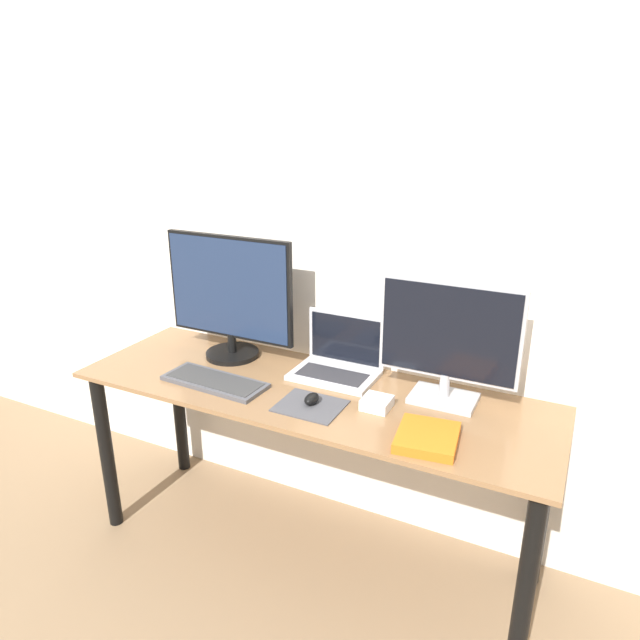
{
  "coord_description": "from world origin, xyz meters",
  "views": [
    {
      "loc": [
        0.89,
        -1.41,
        1.72
      ],
      "look_at": [
        0.01,
        0.36,
        1.0
      ],
      "focal_mm": 32.0,
      "sensor_mm": 36.0,
      "label": 1
    }
  ],
  "objects_px": {
    "monitor_right": "(448,341)",
    "laptop": "(339,360)",
    "monitor_left": "(230,296)",
    "power_brick": "(377,403)",
    "keyboard": "(215,381)",
    "mouse": "(312,399)",
    "book": "(427,437)"
  },
  "relations": [
    {
      "from": "monitor_right",
      "to": "laptop",
      "type": "bearing_deg",
      "value": 174.26
    },
    {
      "from": "monitor_left",
      "to": "power_brick",
      "type": "distance_m",
      "value": 0.78
    },
    {
      "from": "monitor_left",
      "to": "monitor_right",
      "type": "height_order",
      "value": "monitor_left"
    },
    {
      "from": "laptop",
      "to": "keyboard",
      "type": "height_order",
      "value": "laptop"
    },
    {
      "from": "laptop",
      "to": "power_brick",
      "type": "relative_size",
      "value": 3.35
    },
    {
      "from": "monitor_right",
      "to": "mouse",
      "type": "height_order",
      "value": "monitor_right"
    },
    {
      "from": "mouse",
      "to": "book",
      "type": "height_order",
      "value": "mouse"
    },
    {
      "from": "monitor_right",
      "to": "laptop",
      "type": "height_order",
      "value": "monitor_right"
    },
    {
      "from": "power_brick",
      "to": "book",
      "type": "bearing_deg",
      "value": -31.74
    },
    {
      "from": "monitor_right",
      "to": "mouse",
      "type": "xyz_separation_m",
      "value": [
        -0.41,
        -0.24,
        -0.21
      ]
    },
    {
      "from": "monitor_right",
      "to": "keyboard",
      "type": "bearing_deg",
      "value": -162.77
    },
    {
      "from": "laptop",
      "to": "keyboard",
      "type": "relative_size",
      "value": 0.78
    },
    {
      "from": "mouse",
      "to": "book",
      "type": "distance_m",
      "value": 0.44
    },
    {
      "from": "monitor_right",
      "to": "book",
      "type": "height_order",
      "value": "monitor_right"
    },
    {
      "from": "keyboard",
      "to": "book",
      "type": "height_order",
      "value": "book"
    },
    {
      "from": "monitor_left",
      "to": "laptop",
      "type": "relative_size",
      "value": 1.77
    },
    {
      "from": "book",
      "to": "monitor_right",
      "type": "bearing_deg",
      "value": 95.05
    },
    {
      "from": "mouse",
      "to": "keyboard",
      "type": "bearing_deg",
      "value": -177.95
    },
    {
      "from": "book",
      "to": "mouse",
      "type": "bearing_deg",
      "value": 172.63
    },
    {
      "from": "keyboard",
      "to": "book",
      "type": "bearing_deg",
      "value": -2.83
    },
    {
      "from": "monitor_right",
      "to": "laptop",
      "type": "relative_size",
      "value": 1.51
    },
    {
      "from": "monitor_left",
      "to": "keyboard",
      "type": "distance_m",
      "value": 0.37
    },
    {
      "from": "monitor_right",
      "to": "laptop",
      "type": "distance_m",
      "value": 0.47
    },
    {
      "from": "laptop",
      "to": "monitor_left",
      "type": "bearing_deg",
      "value": -174.77
    },
    {
      "from": "monitor_right",
      "to": "book",
      "type": "bearing_deg",
      "value": -84.95
    },
    {
      "from": "book",
      "to": "power_brick",
      "type": "xyz_separation_m",
      "value": [
        -0.22,
        0.14,
        0.0
      ]
    },
    {
      "from": "keyboard",
      "to": "power_brick",
      "type": "height_order",
      "value": "power_brick"
    },
    {
      "from": "book",
      "to": "power_brick",
      "type": "relative_size",
      "value": 2.36
    },
    {
      "from": "monitor_left",
      "to": "keyboard",
      "type": "xyz_separation_m",
      "value": [
        0.09,
        -0.25,
        -0.26
      ]
    },
    {
      "from": "monitor_right",
      "to": "keyboard",
      "type": "xyz_separation_m",
      "value": [
        -0.82,
        -0.25,
        -0.22
      ]
    },
    {
      "from": "keyboard",
      "to": "book",
      "type": "xyz_separation_m",
      "value": [
        0.85,
        -0.04,
        0.01
      ]
    },
    {
      "from": "monitor_left",
      "to": "laptop",
      "type": "height_order",
      "value": "monitor_left"
    }
  ]
}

